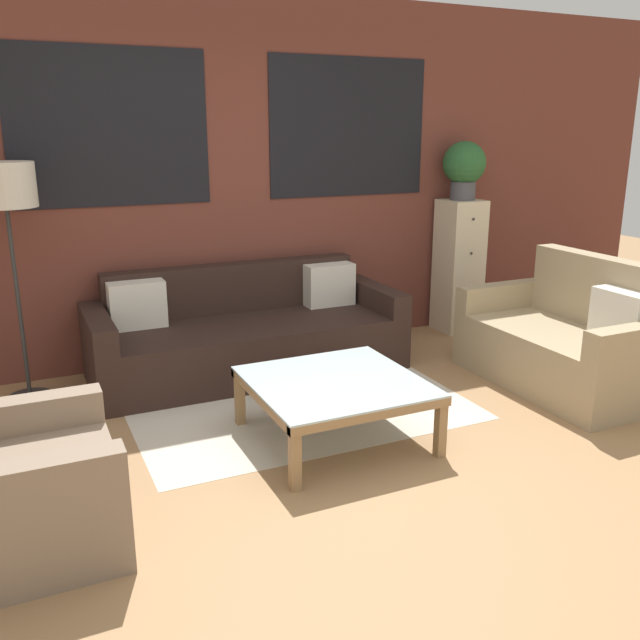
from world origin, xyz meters
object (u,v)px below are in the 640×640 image
Objects in this scene: settee_vintage at (566,343)px; drawer_cabinet at (458,266)px; couch_dark at (247,336)px; floor_lamp at (5,195)px; armchair_corner at (14,490)px; potted_plant at (464,167)px; coffee_table at (335,388)px.

settee_vintage is 1.51m from drawer_cabinet.
floor_lamp is (-1.55, 0.12, 1.11)m from couch_dark.
armchair_corner is (-3.65, -0.49, -0.03)m from settee_vintage.
potted_plant is at bearing 1.93° from floor_lamp.
settee_vintage is at bearing -94.49° from drawer_cabinet.
drawer_cabinet is 0.88m from potted_plant.
settee_vintage is 3.94m from floor_lamp.
armchair_corner is at bearing -172.33° from settee_vintage.
couch_dark reaches higher than coffee_table.
drawer_cabinet is at bearing 85.51° from settee_vintage.
potted_plant is at bearing 6.45° from couch_dark.
settee_vintage reaches higher than coffee_table.
coffee_table is at bearing -176.50° from settee_vintage.
coffee_table is at bearing -141.72° from potted_plant.
settee_vintage is 0.90× the size of floor_lamp.
coffee_table is (-1.90, -0.12, 0.02)m from settee_vintage.
settee_vintage is at bearing 7.67° from armchair_corner.
settee_vintage is 3.69m from armchair_corner.
drawer_cabinet is at bearing 1.93° from floor_lamp.
armchair_corner is 4.26m from drawer_cabinet.
settee_vintage is 1.21× the size of drawer_cabinet.
armchair_corner is 1.79m from coffee_table.
floor_lamp reaches higher than settee_vintage.
potted_plant is (3.65, 0.12, 0.09)m from floor_lamp.
drawer_cabinet is at bearing 27.60° from armchair_corner.
armchair_corner is at bearing -167.88° from coffee_table.
armchair_corner is 2.16m from floor_lamp.
drawer_cabinet is (3.77, 1.97, 0.32)m from armchair_corner.
couch_dark is 2.40m from armchair_corner.
coffee_table is 2.59m from drawer_cabinet.
armchair_corner is 0.87× the size of coffee_table.
potted_plant is at bearing 90.00° from drawer_cabinet.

